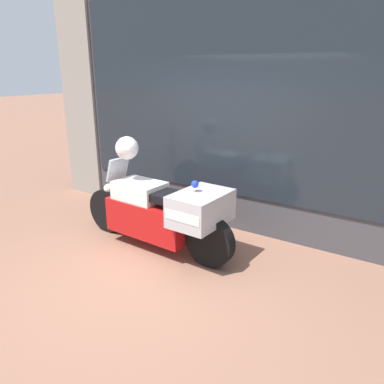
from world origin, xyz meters
name	(u,v)px	position (x,y,z in m)	size (l,w,h in m)	color
ground_plane	(149,278)	(0.00, 0.00, 0.00)	(60.00, 60.00, 0.00)	#8E604C
shop_building	(211,97)	(-0.38, 2.00, 1.91)	(6.89, 0.55, 3.80)	#424247
window_display	(251,198)	(0.32, 2.03, 0.45)	(5.66, 0.30, 1.85)	slate
paramedic_motorcycle	(163,212)	(-0.29, 0.67, 0.54)	(2.43, 0.78, 1.15)	black
white_helmet	(127,148)	(-0.89, 0.69, 1.31)	(0.31, 0.31, 0.31)	white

